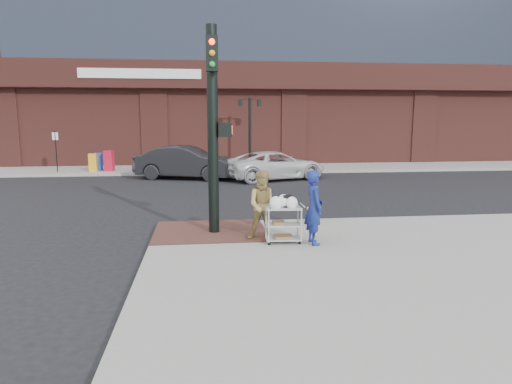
{
  "coord_description": "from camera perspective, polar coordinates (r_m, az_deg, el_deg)",
  "views": [
    {
      "loc": [
        -0.77,
        -10.4,
        2.97
      ],
      "look_at": [
        0.48,
        0.18,
        1.25
      ],
      "focal_mm": 32.0,
      "sensor_mm": 36.0,
      "label": 1
    }
  ],
  "objects": [
    {
      "name": "newsbox_blue",
      "position": [
        26.61,
        -19.1,
        3.61
      ],
      "size": [
        0.5,
        0.48,
        0.96
      ],
      "primitive_type": "cube",
      "rotation": [
        0.0,
        0.0,
        0.34
      ],
      "color": "#1A3DAF",
      "rests_on": "sidewalk_far"
    },
    {
      "name": "newsbox_yellow",
      "position": [
        25.98,
        -19.7,
        3.47
      ],
      "size": [
        0.41,
        0.38,
        0.97
      ],
      "primitive_type": "cube",
      "rotation": [
        0.0,
        0.0,
        0.02
      ],
      "color": "gold",
      "rests_on": "sidewalk_far"
    },
    {
      "name": "sidewalk_far",
      "position": [
        44.53,
        10.65,
        5.27
      ],
      "size": [
        65.0,
        36.0,
        0.15
      ],
      "primitive_type": "cube",
      "color": "gray",
      "rests_on": "ground"
    },
    {
      "name": "ground",
      "position": [
        10.85,
        -2.45,
        -6.73
      ],
      "size": [
        220.0,
        220.0,
        0.0
      ],
      "primitive_type": "plane",
      "color": "black",
      "rests_on": "ground"
    },
    {
      "name": "utility_cart",
      "position": [
        10.43,
        3.46,
        -3.68
      ],
      "size": [
        0.82,
        0.49,
        1.11
      ],
      "color": "#A6A7AC",
      "rests_on": "sidewalk_near"
    },
    {
      "name": "pedestrian_tan",
      "position": [
        10.65,
        1.01,
        -1.68
      ],
      "size": [
        0.87,
        0.72,
        1.63
      ],
      "primitive_type": "imported",
      "rotation": [
        0.0,
        0.0,
        -0.14
      ],
      "color": "#9D854A",
      "rests_on": "sidewalk_near"
    },
    {
      "name": "brick_curb_ramp",
      "position": [
        11.65,
        -5.74,
        -4.86
      ],
      "size": [
        2.8,
        2.4,
        0.01
      ],
      "primitive_type": "cube",
      "color": "#4B2623",
      "rests_on": "sidewalk_near"
    },
    {
      "name": "fire_hydrant",
      "position": [
        12.42,
        7.26,
        -2.11
      ],
      "size": [
        0.38,
        0.26,
        0.8
      ],
      "color": "gold",
      "rests_on": "sidewalk_near"
    },
    {
      "name": "woman_blue",
      "position": [
        10.36,
        7.25,
        -1.91
      ],
      "size": [
        0.45,
        0.65,
        1.68
      ],
      "primitive_type": "imported",
      "rotation": [
        0.0,
        0.0,
        1.66
      ],
      "color": "navy",
      "rests_on": "sidewalk_near"
    },
    {
      "name": "parking_sign",
      "position": [
        26.61,
        -23.71,
        4.69
      ],
      "size": [
        0.05,
        0.05,
        2.2
      ],
      "primitive_type": "cylinder",
      "color": "black",
      "rests_on": "sidewalk_far"
    },
    {
      "name": "sedan_dark",
      "position": [
        22.92,
        -8.7,
        3.68
      ],
      "size": [
        5.29,
        3.18,
        1.65
      ],
      "primitive_type": "imported",
      "rotation": [
        0.0,
        0.0,
        1.26
      ],
      "color": "black",
      "rests_on": "ground"
    },
    {
      "name": "lamp_post",
      "position": [
        26.55,
        -0.77,
        8.4
      ],
      "size": [
        1.32,
        0.22,
        4.0
      ],
      "color": "black",
      "rests_on": "sidewalk_far"
    },
    {
      "name": "newsbox_red",
      "position": [
        26.02,
        -17.89,
        3.73
      ],
      "size": [
        0.53,
        0.49,
        1.11
      ],
      "primitive_type": "cube",
      "rotation": [
        0.0,
        0.0,
        -0.16
      ],
      "color": "#B7142C",
      "rests_on": "sidewalk_far"
    },
    {
      "name": "minivan_white",
      "position": [
        22.45,
        2.41,
        3.34
      ],
      "size": [
        5.49,
        3.8,
        1.39
      ],
      "primitive_type": "imported",
      "rotation": [
        0.0,
        0.0,
        1.9
      ],
      "color": "silver",
      "rests_on": "ground"
    },
    {
      "name": "traffic_signal_pole",
      "position": [
        11.18,
        -5.31,
        8.42
      ],
      "size": [
        0.61,
        0.51,
        5.0
      ],
      "color": "black",
      "rests_on": "sidewalk_near"
    }
  ]
}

